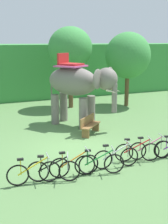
# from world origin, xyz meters

# --- Properties ---
(ground_plane) EXTENTS (80.00, 80.00, 0.00)m
(ground_plane) POSITION_xyz_m (0.00, 0.00, 0.00)
(ground_plane) COLOR #567F47
(foliage_hedge) EXTENTS (36.00, 6.00, 4.10)m
(foliage_hedge) POSITION_xyz_m (0.00, 13.57, 2.05)
(foliage_hedge) COLOR #3D8E42
(foliage_hedge) RESTS_ON ground
(tree_far_right) EXTENTS (2.85, 2.85, 5.30)m
(tree_far_right) POSITION_xyz_m (2.53, 7.49, 3.92)
(tree_far_right) COLOR brown
(tree_far_right) RESTS_ON ground
(tree_center) EXTENTS (3.01, 3.01, 4.98)m
(tree_center) POSITION_xyz_m (6.27, 6.50, 3.42)
(tree_center) COLOR brown
(tree_center) RESTS_ON ground
(elephant) EXTENTS (3.37, 3.96, 3.78)m
(elephant) POSITION_xyz_m (1.40, 3.27, 2.20)
(elephant) COLOR slate
(elephant) RESTS_ON ground
(bike_yellow) EXTENTS (1.70, 0.52, 0.92)m
(bike_yellow) POSITION_xyz_m (-2.33, -2.35, 0.39)
(bike_yellow) COLOR black
(bike_yellow) RESTS_ON ground
(bike_black) EXTENTS (1.62, 0.72, 0.92)m
(bike_black) POSITION_xyz_m (-1.71, -2.45, 0.39)
(bike_black) COLOR black
(bike_black) RESTS_ON ground
(bike_orange) EXTENTS (1.71, 0.52, 0.92)m
(bike_orange) POSITION_xyz_m (-0.96, -2.33, 0.39)
(bike_orange) COLOR black
(bike_orange) RESTS_ON ground
(bike_green) EXTENTS (1.66, 0.64, 0.92)m
(bike_green) POSITION_xyz_m (-0.12, -2.53, 0.39)
(bike_green) COLOR black
(bike_green) RESTS_ON ground
(bike_white) EXTENTS (1.70, 0.52, 0.92)m
(bike_white) POSITION_xyz_m (0.65, -2.27, 0.39)
(bike_white) COLOR black
(bike_white) RESTS_ON ground
(bike_red) EXTENTS (1.64, 0.69, 0.92)m
(bike_red) POSITION_xyz_m (1.66, -2.08, 0.39)
(bike_red) COLOR black
(bike_red) RESTS_ON ground
(bike_pink) EXTENTS (1.69, 0.54, 0.92)m
(bike_pink) POSITION_xyz_m (2.24, -2.06, 0.39)
(bike_pink) COLOR black
(bike_pink) RESTS_ON ground
(wooden_bench) EXTENTS (1.39, 1.31, 0.89)m
(wooden_bench) POSITION_xyz_m (1.34, 1.65, 0.48)
(wooden_bench) COLOR brown
(wooden_bench) RESTS_ON ground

